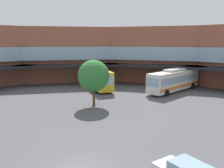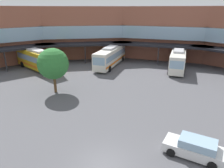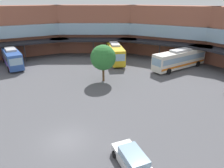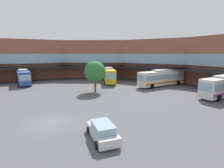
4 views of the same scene
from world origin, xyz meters
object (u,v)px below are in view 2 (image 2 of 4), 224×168
at_px(bus_2, 178,60).
at_px(plaza_tree, 53,64).
at_px(bus_5, 111,56).
at_px(bus_4, 38,60).
at_px(parked_car, 194,148).

distance_m(bus_2, plaza_tree, 22.78).
distance_m(bus_5, plaza_tree, 16.01).
height_order(bus_5, plaza_tree, plaza_tree).
relative_size(bus_4, plaza_tree, 1.89).
distance_m(bus_4, plaza_tree, 12.50).
relative_size(bus_5, parked_car, 2.68).
xyz_separation_m(parked_car, plaza_tree, (-11.68, 15.25, 3.23)).
bearing_deg(bus_4, bus_5, 57.79).
height_order(bus_4, bus_5, bus_4).
bearing_deg(plaza_tree, parked_car, -52.54).
bearing_deg(parked_car, bus_4, -20.53).
xyz_separation_m(bus_2, bus_4, (-25.37, 4.00, 0.04)).
relative_size(bus_5, plaza_tree, 2.02).
distance_m(bus_2, bus_4, 25.68).
distance_m(bus_4, parked_car, 31.18).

